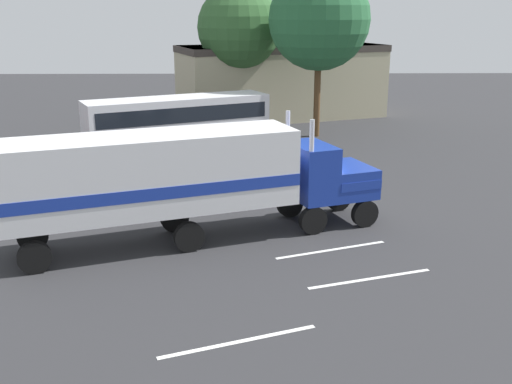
% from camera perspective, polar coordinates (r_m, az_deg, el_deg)
% --- Properties ---
extents(ground_plane, '(120.00, 120.00, 0.00)m').
position_cam_1_polar(ground_plane, '(25.52, 4.90, -2.48)').
color(ground_plane, '#2D2D30').
extents(lane_stripe_near, '(4.17, 1.71, 0.01)m').
position_cam_1_polar(lane_stripe_near, '(22.32, 7.09, -5.41)').
color(lane_stripe_near, silver).
rests_on(lane_stripe_near, ground_plane).
extents(lane_stripe_mid, '(4.23, 1.52, 0.01)m').
position_cam_1_polar(lane_stripe_mid, '(20.23, 10.68, -8.01)').
color(lane_stripe_mid, silver).
rests_on(lane_stripe_mid, ground_plane).
extents(lane_stripe_far, '(4.17, 1.70, 0.01)m').
position_cam_1_polar(lane_stripe_far, '(16.45, -1.58, -13.85)').
color(lane_stripe_far, silver).
rests_on(lane_stripe_far, ground_plane).
extents(semi_truck, '(14.13, 7.27, 4.50)m').
position_cam_1_polar(semi_truck, '(22.43, -6.91, 1.50)').
color(semi_truck, '#193399').
rests_on(semi_truck, ground_plane).
extents(person_bystander, '(0.37, 0.47, 1.63)m').
position_cam_1_polar(person_bystander, '(25.42, -11.02, -0.70)').
color(person_bystander, '#2D3347').
rests_on(person_bystander, ground_plane).
extents(parked_bus, '(11.03, 7.02, 3.40)m').
position_cam_1_polar(parked_bus, '(36.85, -7.32, 6.75)').
color(parked_bus, silver).
rests_on(parked_bus, ground_plane).
extents(parked_car, '(4.64, 2.52, 1.57)m').
position_cam_1_polar(parked_car, '(34.64, -22.69, 2.81)').
color(parked_car, maroon).
rests_on(parked_car, ground_plane).
extents(tree_left, '(6.06, 6.06, 10.17)m').
position_cam_1_polar(tree_left, '(45.49, -1.60, 15.16)').
color(tree_left, brown).
rests_on(tree_left, ground_plane).
extents(tree_center, '(6.67, 6.67, 11.10)m').
position_cam_1_polar(tree_center, '(41.48, 5.96, 15.80)').
color(tree_center, brown).
rests_on(tree_center, ground_plane).
extents(building_backdrop, '(17.19, 11.24, 5.70)m').
position_cam_1_polar(building_backdrop, '(49.21, 2.46, 10.54)').
color(building_backdrop, '#B7AD8C').
rests_on(building_backdrop, ground_plane).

